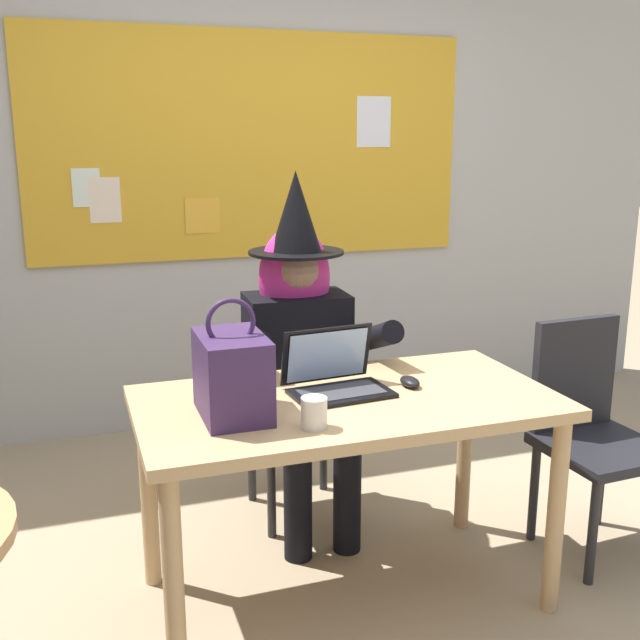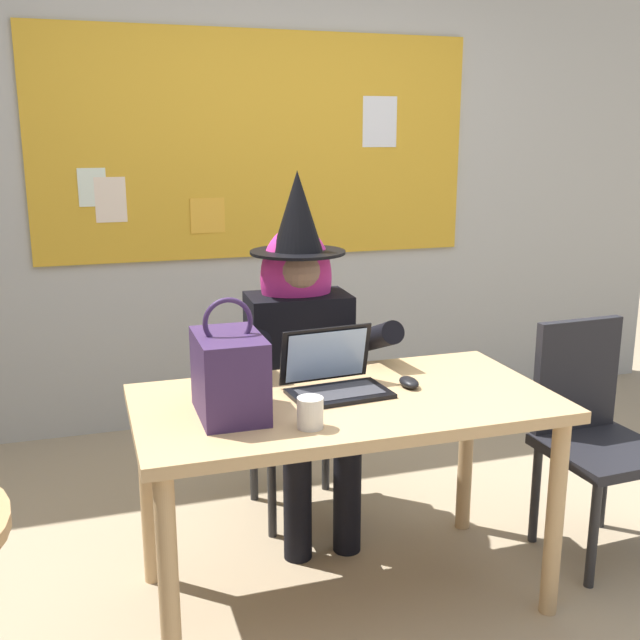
{
  "view_description": "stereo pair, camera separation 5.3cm",
  "coord_description": "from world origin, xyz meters",
  "px_view_note": "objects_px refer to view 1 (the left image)",
  "views": [
    {
      "loc": [
        -1.01,
        -2.19,
        1.6
      ],
      "look_at": [
        -0.13,
        0.37,
        0.94
      ],
      "focal_mm": 42.26,
      "sensor_mm": 36.0,
      "label": 1
    },
    {
      "loc": [
        -0.96,
        -2.2,
        1.6
      ],
      "look_at": [
        -0.13,
        0.37,
        0.94
      ],
      "focal_mm": 42.26,
      "sensor_mm": 36.0,
      "label": 2
    }
  ],
  "objects_px": {
    "desk_main": "(347,424)",
    "handbag": "(232,375)",
    "chair_at_desk": "(293,397)",
    "chair_extra_corner": "(589,423)",
    "computer_mouse": "(410,382)",
    "laptop": "(336,378)",
    "coffee_mug": "(314,413)",
    "person_costumed": "(301,338)"
  },
  "relations": [
    {
      "from": "person_costumed",
      "to": "handbag",
      "type": "relative_size",
      "value": 3.89
    },
    {
      "from": "chair_at_desk",
      "to": "coffee_mug",
      "type": "height_order",
      "value": "chair_at_desk"
    },
    {
      "from": "handbag",
      "to": "laptop",
      "type": "bearing_deg",
      "value": 16.22
    },
    {
      "from": "desk_main",
      "to": "person_costumed",
      "type": "height_order",
      "value": "person_costumed"
    },
    {
      "from": "chair_at_desk",
      "to": "handbag",
      "type": "bearing_deg",
      "value": -28.88
    },
    {
      "from": "coffee_mug",
      "to": "computer_mouse",
      "type": "bearing_deg",
      "value": 30.28
    },
    {
      "from": "computer_mouse",
      "to": "handbag",
      "type": "distance_m",
      "value": 0.66
    },
    {
      "from": "laptop",
      "to": "computer_mouse",
      "type": "xyz_separation_m",
      "value": [
        0.26,
        -0.04,
        -0.03
      ]
    },
    {
      "from": "coffee_mug",
      "to": "chair_extra_corner",
      "type": "distance_m",
      "value": 1.28
    },
    {
      "from": "laptop",
      "to": "coffee_mug",
      "type": "distance_m",
      "value": 0.34
    },
    {
      "from": "chair_at_desk",
      "to": "computer_mouse",
      "type": "height_order",
      "value": "chair_at_desk"
    },
    {
      "from": "desk_main",
      "to": "chair_at_desk",
      "type": "distance_m",
      "value": 0.74
    },
    {
      "from": "desk_main",
      "to": "handbag",
      "type": "xyz_separation_m",
      "value": [
        -0.4,
        -0.04,
        0.23
      ]
    },
    {
      "from": "desk_main",
      "to": "chair_at_desk",
      "type": "bearing_deg",
      "value": 87.67
    },
    {
      "from": "computer_mouse",
      "to": "chair_extra_corner",
      "type": "height_order",
      "value": "chair_extra_corner"
    },
    {
      "from": "computer_mouse",
      "to": "handbag",
      "type": "relative_size",
      "value": 0.28
    },
    {
      "from": "chair_at_desk",
      "to": "handbag",
      "type": "distance_m",
      "value": 0.96
    },
    {
      "from": "chair_at_desk",
      "to": "computer_mouse",
      "type": "distance_m",
      "value": 0.77
    },
    {
      "from": "desk_main",
      "to": "person_costumed",
      "type": "xyz_separation_m",
      "value": [
        0.03,
        0.61,
        0.14
      ]
    },
    {
      "from": "chair_extra_corner",
      "to": "handbag",
      "type": "bearing_deg",
      "value": -89.8
    },
    {
      "from": "chair_at_desk",
      "to": "chair_extra_corner",
      "type": "height_order",
      "value": "chair_extra_corner"
    },
    {
      "from": "person_costumed",
      "to": "handbag",
      "type": "height_order",
      "value": "person_costumed"
    },
    {
      "from": "coffee_mug",
      "to": "chair_extra_corner",
      "type": "bearing_deg",
      "value": 11.92
    },
    {
      "from": "person_costumed",
      "to": "computer_mouse",
      "type": "relative_size",
      "value": 14.15
    },
    {
      "from": "desk_main",
      "to": "laptop",
      "type": "height_order",
      "value": "laptop"
    },
    {
      "from": "chair_at_desk",
      "to": "computer_mouse",
      "type": "bearing_deg",
      "value": 17.81
    },
    {
      "from": "computer_mouse",
      "to": "coffee_mug",
      "type": "xyz_separation_m",
      "value": [
        -0.44,
        -0.26,
        0.03
      ]
    },
    {
      "from": "chair_at_desk",
      "to": "person_costumed",
      "type": "distance_m",
      "value": 0.32
    },
    {
      "from": "laptop",
      "to": "coffee_mug",
      "type": "bearing_deg",
      "value": -126.11
    },
    {
      "from": "chair_extra_corner",
      "to": "person_costumed",
      "type": "bearing_deg",
      "value": -122.46
    },
    {
      "from": "person_costumed",
      "to": "computer_mouse",
      "type": "xyz_separation_m",
      "value": [
        0.22,
        -0.57,
        -0.03
      ]
    },
    {
      "from": "handbag",
      "to": "chair_extra_corner",
      "type": "bearing_deg",
      "value": 3.1
    },
    {
      "from": "coffee_mug",
      "to": "person_costumed",
      "type": "bearing_deg",
      "value": 75.3
    },
    {
      "from": "desk_main",
      "to": "laptop",
      "type": "xyz_separation_m",
      "value": [
        -0.01,
        0.07,
        0.14
      ]
    },
    {
      "from": "computer_mouse",
      "to": "laptop",
      "type": "bearing_deg",
      "value": 173.06
    },
    {
      "from": "person_costumed",
      "to": "chair_extra_corner",
      "type": "bearing_deg",
      "value": 62.71
    },
    {
      "from": "person_costumed",
      "to": "coffee_mug",
      "type": "distance_m",
      "value": 0.86
    },
    {
      "from": "desk_main",
      "to": "computer_mouse",
      "type": "distance_m",
      "value": 0.28
    },
    {
      "from": "chair_at_desk",
      "to": "handbag",
      "type": "height_order",
      "value": "handbag"
    },
    {
      "from": "person_costumed",
      "to": "handbag",
      "type": "xyz_separation_m",
      "value": [
        -0.42,
        -0.65,
        0.09
      ]
    },
    {
      "from": "computer_mouse",
      "to": "coffee_mug",
      "type": "relative_size",
      "value": 1.09
    },
    {
      "from": "chair_at_desk",
      "to": "chair_extra_corner",
      "type": "relative_size",
      "value": 0.99
    }
  ]
}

